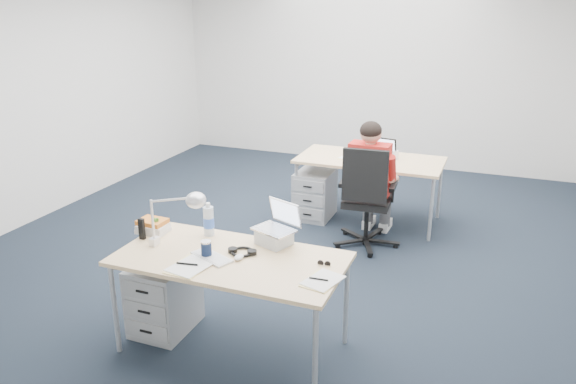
% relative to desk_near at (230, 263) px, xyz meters
% --- Properties ---
extents(floor, '(7.00, 7.00, 0.00)m').
position_rel_desk_near_xyz_m(floor, '(-0.26, 1.69, -0.68)').
color(floor, black).
rests_on(floor, ground).
extents(room, '(6.02, 7.02, 2.80)m').
position_rel_desk_near_xyz_m(room, '(-0.26, 1.69, 1.03)').
color(room, silver).
rests_on(room, ground).
extents(desk_near, '(1.60, 0.80, 0.73)m').
position_rel_desk_near_xyz_m(desk_near, '(0.00, 0.00, 0.00)').
color(desk_near, tan).
rests_on(desk_near, ground).
extents(desk_far, '(1.60, 0.80, 0.73)m').
position_rel_desk_near_xyz_m(desk_far, '(0.32, 2.81, 0.00)').
color(desk_far, tan).
rests_on(desk_far, ground).
extents(office_chair, '(0.72, 0.72, 1.08)m').
position_rel_desk_near_xyz_m(office_chair, '(0.47, 2.10, -0.38)').
color(office_chair, black).
rests_on(office_chair, ground).
extents(seated_person, '(0.41, 0.71, 1.29)m').
position_rel_desk_near_xyz_m(seated_person, '(0.47, 2.29, -0.04)').
color(seated_person, red).
rests_on(seated_person, ground).
extents(drawer_pedestal_near, '(0.40, 0.50, 0.55)m').
position_rel_desk_near_xyz_m(drawer_pedestal_near, '(-0.60, 0.04, -0.41)').
color(drawer_pedestal_near, '#A0A3A5').
rests_on(drawer_pedestal_near, ground).
extents(drawer_pedestal_far, '(0.40, 0.50, 0.55)m').
position_rel_desk_near_xyz_m(drawer_pedestal_far, '(-0.28, 2.68, -0.41)').
color(drawer_pedestal_far, '#A0A3A5').
rests_on(drawer_pedestal_far, ground).
extents(silver_laptop, '(0.35, 0.32, 0.31)m').
position_rel_desk_near_xyz_m(silver_laptop, '(0.20, 0.31, 0.20)').
color(silver_laptop, silver).
rests_on(silver_laptop, desk_near).
extents(wireless_keyboard, '(0.34, 0.25, 0.02)m').
position_rel_desk_near_xyz_m(wireless_keyboard, '(-0.11, -0.06, 0.05)').
color(wireless_keyboard, white).
rests_on(wireless_keyboard, desk_near).
extents(computer_mouse, '(0.06, 0.09, 0.03)m').
position_rel_desk_near_xyz_m(computer_mouse, '(0.07, -0.01, 0.06)').
color(computer_mouse, white).
rests_on(computer_mouse, desk_near).
extents(headphones, '(0.23, 0.18, 0.03)m').
position_rel_desk_near_xyz_m(headphones, '(0.05, 0.08, 0.06)').
color(headphones, black).
rests_on(headphones, desk_near).
extents(can_koozie, '(0.10, 0.10, 0.12)m').
position_rel_desk_near_xyz_m(can_koozie, '(-0.15, -0.06, 0.11)').
color(can_koozie, '#13203D').
rests_on(can_koozie, desk_near).
extents(water_bottle, '(0.10, 0.10, 0.26)m').
position_rel_desk_near_xyz_m(water_bottle, '(-0.32, 0.29, 0.18)').
color(water_bottle, silver).
rests_on(water_bottle, desk_near).
extents(bear_figurine, '(0.08, 0.07, 0.13)m').
position_rel_desk_near_xyz_m(bear_figurine, '(-0.71, 0.16, 0.11)').
color(bear_figurine, '#2A651A').
rests_on(bear_figurine, desk_near).
extents(book_stack, '(0.26, 0.22, 0.10)m').
position_rel_desk_near_xyz_m(book_stack, '(-0.75, 0.18, 0.10)').
color(book_stack, silver).
rests_on(book_stack, desk_near).
extents(cordless_phone, '(0.04, 0.03, 0.16)m').
position_rel_desk_near_xyz_m(cordless_phone, '(-0.75, 0.04, 0.13)').
color(cordless_phone, black).
rests_on(cordless_phone, desk_near).
extents(papers_left, '(0.26, 0.35, 0.01)m').
position_rel_desk_near_xyz_m(papers_left, '(-0.18, -0.23, 0.05)').
color(papers_left, '#F7E28F').
rests_on(papers_left, desk_near).
extents(papers_right, '(0.24, 0.30, 0.01)m').
position_rel_desk_near_xyz_m(papers_right, '(0.70, -0.11, 0.05)').
color(papers_right, '#F7E28F').
rests_on(papers_right, desk_near).
extents(sunglasses, '(0.10, 0.05, 0.02)m').
position_rel_desk_near_xyz_m(sunglasses, '(0.65, 0.12, 0.06)').
color(sunglasses, black).
rests_on(sunglasses, desk_near).
extents(desk_lamp, '(0.43, 0.20, 0.47)m').
position_rel_desk_near_xyz_m(desk_lamp, '(-0.46, -0.02, 0.28)').
color(desk_lamp, silver).
rests_on(desk_lamp, desk_near).
extents(dark_laptop, '(0.40, 0.39, 0.25)m').
position_rel_desk_near_xyz_m(dark_laptop, '(0.40, 2.80, 0.17)').
color(dark_laptop, black).
rests_on(dark_laptop, desk_far).
extents(far_cup, '(0.09, 0.09, 0.10)m').
position_rel_desk_near_xyz_m(far_cup, '(0.58, 2.91, 0.09)').
color(far_cup, white).
rests_on(far_cup, desk_far).
extents(far_papers, '(0.26, 0.32, 0.01)m').
position_rel_desk_near_xyz_m(far_papers, '(0.10, 2.78, 0.05)').
color(far_papers, white).
rests_on(far_papers, desk_far).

